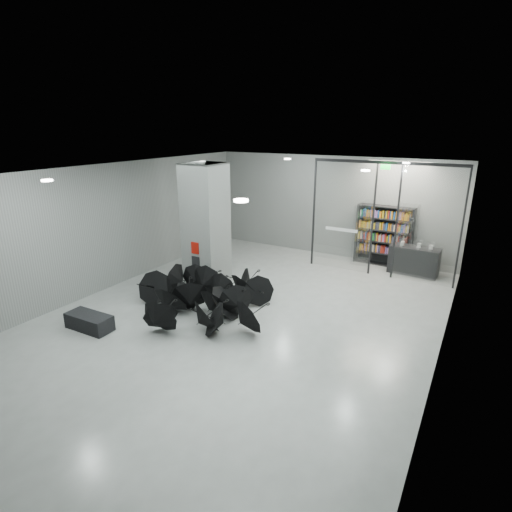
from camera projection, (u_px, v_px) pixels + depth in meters
The scene contains 10 objects.
room at pixel (237, 220), 10.25m from camera, with size 14.00×14.02×4.01m.
column at pixel (206, 224), 13.35m from camera, with size 1.20×1.20×4.00m, color slate.
fire_cabinet at pixel (195, 248), 13.03m from camera, with size 0.28×0.04×0.38m, color #A50A07.
info_panel at pixel (196, 263), 13.19m from camera, with size 0.30×0.03×0.42m, color black.
exit_sign at pixel (386, 167), 13.19m from camera, with size 0.30×0.06×0.15m, color #0CE533.
glass_partition at pixel (382, 215), 13.87m from camera, with size 5.06×0.08×4.00m.
bench at pixel (89, 322), 10.61m from camera, with size 1.29×0.55×0.41m, color black.
bookshelf at pixel (384, 236), 15.28m from camera, with size 2.07×0.41×2.28m, color black, non-canonical shape.
shop_counter at pixel (414, 261), 14.48m from camera, with size 1.68×0.67×1.01m, color black.
umbrella_cluster at pixel (202, 302), 11.53m from camera, with size 4.81×4.59×1.29m.
Camera 1 is at (5.41, -8.47, 5.12)m, focal length 28.39 mm.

